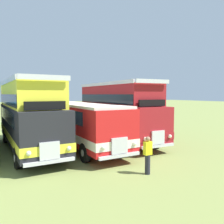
{
  "coord_description": "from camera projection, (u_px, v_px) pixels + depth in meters",
  "views": [
    {
      "loc": [
        -1.75,
        -15.58,
        3.63
      ],
      "look_at": [
        6.0,
        -0.13,
        2.28
      ],
      "focal_mm": 36.68,
      "sensor_mm": 36.0,
      "label": 1
    }
  ],
  "objects": [
    {
      "name": "bus_third_in_row",
      "position": [
        28.0,
        114.0,
        14.72
      ],
      "size": [
        3.07,
        10.53,
        4.52
      ],
      "color": "black",
      "rests_on": "ground"
    },
    {
      "name": "rope_fence_line",
      "position": [
        17.0,
        123.0,
        23.4
      ],
      "size": [
        19.22,
        0.08,
        1.05
      ],
      "color": "#8C704C",
      "rests_on": "ground"
    },
    {
      "name": "ground_plane",
      "position": [
        29.0,
        150.0,
        14.95
      ],
      "size": [
        200.0,
        200.0,
        0.0
      ],
      "primitive_type": "plane",
      "color": "olive"
    },
    {
      "name": "bus_fifth_in_row",
      "position": [
        117.0,
        111.0,
        17.85
      ],
      "size": [
        2.64,
        10.14,
        4.52
      ],
      "color": "maroon",
      "rests_on": "ground"
    },
    {
      "name": "bus_fourth_in_row",
      "position": [
        78.0,
        121.0,
        16.13
      ],
      "size": [
        3.06,
        11.45,
        2.99
      ],
      "color": "red",
      "rests_on": "ground"
    },
    {
      "name": "marshal_person",
      "position": [
        148.0,
        155.0,
        10.33
      ],
      "size": [
        0.36,
        0.24,
        1.73
      ],
      "color": "#23232D",
      "rests_on": "ground"
    }
  ]
}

